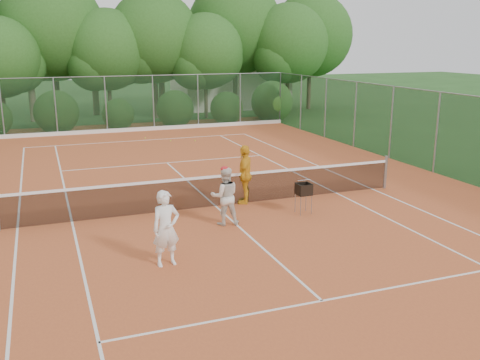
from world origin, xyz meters
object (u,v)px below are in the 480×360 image
at_px(player_center_grp, 225,196).
at_px(player_yellow, 245,174).
at_px(player_white, 166,228).
at_px(ball_hopper, 304,190).

height_order(player_center_grp, player_yellow, player_yellow).
height_order(player_white, ball_hopper, player_white).
xyz_separation_m(player_white, player_center_grp, (2.07, 2.11, -0.05)).
bearing_deg(player_yellow, player_white, -12.05).
bearing_deg(player_white, player_yellow, 41.70).
relative_size(player_center_grp, player_yellow, 0.90).
bearing_deg(ball_hopper, player_white, -152.16).
xyz_separation_m(player_white, ball_hopper, (4.47, 2.21, -0.14)).
distance_m(player_white, player_yellow, 5.01).
xyz_separation_m(player_white, player_yellow, (3.29, 3.77, 0.05)).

